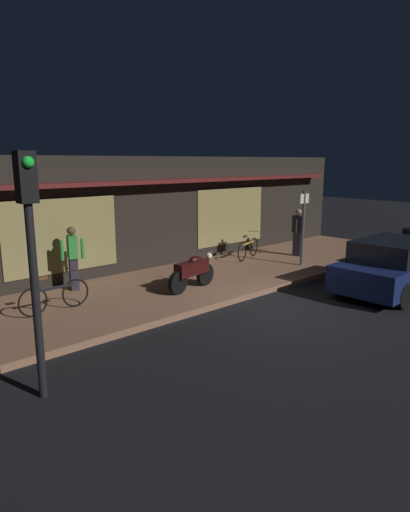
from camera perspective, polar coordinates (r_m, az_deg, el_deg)
name	(u,v)px	position (r m, az deg, el deg)	size (l,w,h in m)	color
ground_plane	(283,308)	(10.95, 9.96, -6.56)	(60.00, 60.00, 0.00)	black
sidewalk_slab	(201,281)	(12.91, -0.54, -3.15)	(18.00, 4.00, 0.15)	#8C6047
storefront_building	(134,211)	(15.25, -9.03, 5.68)	(18.00, 3.30, 3.60)	black
motorcycle	(193,271)	(11.67, -1.58, -1.90)	(1.70, 0.59, 0.97)	black
bicycle_parked	(248,248)	(15.42, 5.53, 0.97)	(1.58, 0.63, 0.91)	black
bicycle_extra	(55,296)	(10.53, -18.65, -4.89)	(1.66, 0.42, 0.91)	black
person_photographer	(73,257)	(12.06, -16.54, -0.09)	(0.61, 0.43, 1.67)	#28232D
person_bystander	(298,231)	(16.08, 11.77, 3.11)	(0.60, 0.43, 1.67)	#28232D
sign_post	(303,223)	(14.56, 12.43, 4.08)	(0.44, 0.09, 2.40)	#47474C
traffic_light_pole	(30,234)	(6.64, -21.40, 2.67)	(0.24, 0.33, 3.60)	black
parked_car_near	(395,266)	(13.02, 23.08, -1.15)	(4.15, 1.88, 1.42)	black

